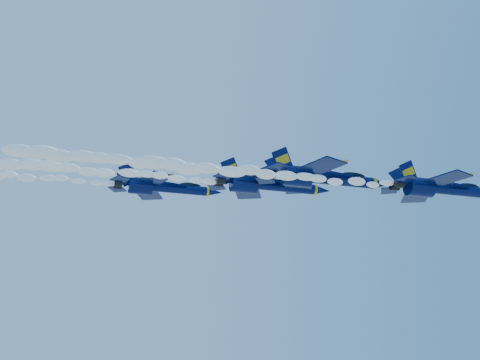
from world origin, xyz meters
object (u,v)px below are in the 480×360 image
object	(u,v)px
jet_second	(321,178)
jet_third	(267,185)
jet_lead	(441,188)
jet_fourth	(162,187)

from	to	relation	value
jet_second	jet_third	xyz separation A→B (m)	(-6.07, 5.51, 0.27)
jet_lead	jet_fourth	bearing A→B (deg)	146.32
jet_second	jet_fourth	xyz separation A→B (m)	(-19.57, 16.11, 2.21)
jet_lead	jet_second	xyz separation A→B (m)	(-14.25, 6.43, 2.38)
jet_lead	jet_fourth	world-z (taller)	jet_fourth
jet_third	jet_fourth	xyz separation A→B (m)	(-13.49, 10.60, 1.94)
jet_lead	jet_second	distance (m)	15.81
jet_lead	jet_fourth	size ratio (longest dim) A/B	0.98
jet_second	jet_third	world-z (taller)	jet_third
jet_second	jet_fourth	world-z (taller)	jet_fourth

